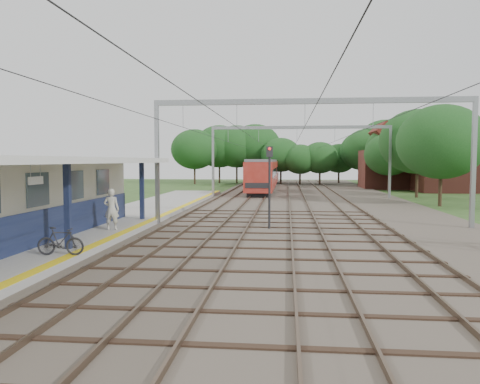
{
  "coord_description": "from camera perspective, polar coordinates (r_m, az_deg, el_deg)",
  "views": [
    {
      "loc": [
        2.24,
        -10.65,
        3.66
      ],
      "look_at": [
        -0.8,
        19.74,
        1.6
      ],
      "focal_mm": 35.0,
      "sensor_mm": 36.0,
      "label": 1
    }
  ],
  "objects": [
    {
      "name": "canopy",
      "position": [
        19.43,
        -25.36,
        3.44
      ],
      "size": [
        6.4,
        20.0,
        3.44
      ],
      "color": "#131B3C",
      "rests_on": "platform"
    },
    {
      "name": "person",
      "position": [
        23.16,
        -15.4,
        -2.03
      ],
      "size": [
        0.78,
        0.58,
        1.98
      ],
      "primitive_type": "imported",
      "rotation": [
        0.0,
        0.0,
        3.29
      ],
      "color": "beige",
      "rests_on": "platform"
    },
    {
      "name": "rail_tracks",
      "position": [
        40.81,
        4.65,
        -1.05
      ],
      "size": [
        11.8,
        88.0,
        0.15
      ],
      "color": "brown",
      "rests_on": "ballast_bed"
    },
    {
      "name": "train",
      "position": [
        61.64,
        3.17,
        2.37
      ],
      "size": [
        2.8,
        34.91,
        3.69
      ],
      "color": "black",
      "rests_on": "ballast_bed"
    },
    {
      "name": "station_building",
      "position": [
        20.92,
        -26.42,
        -0.97
      ],
      "size": [
        3.41,
        18.0,
        3.4
      ],
      "color": "beige",
      "rests_on": "platform"
    },
    {
      "name": "house_far",
      "position": [
        64.14,
        18.13,
        3.29
      ],
      "size": [
        8.0,
        6.12,
        8.66
      ],
      "color": "brown",
      "rests_on": "ground"
    },
    {
      "name": "yellow_stripe",
      "position": [
        25.97,
        -11.12,
        -3.52
      ],
      "size": [
        0.45,
        52.0,
        0.01
      ],
      "primitive_type": "cube",
      "color": "yellow",
      "rests_on": "platform"
    },
    {
      "name": "tree_band",
      "position": [
        67.8,
        7.09,
        4.89
      ],
      "size": [
        31.72,
        30.88,
        8.82
      ],
      "color": "#382619",
      "rests_on": "ground"
    },
    {
      "name": "ballast_bed",
      "position": [
        40.85,
        8.16,
        -1.25
      ],
      "size": [
        18.0,
        90.0,
        0.1
      ],
      "primitive_type": "cube",
      "color": "#473D33",
      "rests_on": "ground"
    },
    {
      "name": "catenary_system",
      "position": [
        36.0,
        7.58,
        6.77
      ],
      "size": [
        17.22,
        88.0,
        7.0
      ],
      "color": "gray",
      "rests_on": "ground"
    },
    {
      "name": "bicycle",
      "position": [
        17.54,
        -21.04,
        -5.63
      ],
      "size": [
        1.68,
        0.58,
        0.99
      ],
      "primitive_type": "imported",
      "rotation": [
        0.0,
        0.0,
        1.64
      ],
      "color": "black",
      "rests_on": "platform"
    },
    {
      "name": "platform",
      "position": [
        26.73,
        -15.75,
        -3.78
      ],
      "size": [
        5.0,
        52.0,
        0.35
      ],
      "primitive_type": "cube",
      "color": "gray",
      "rests_on": "ground"
    },
    {
      "name": "ground",
      "position": [
        11.48,
        -6.06,
        -14.74
      ],
      "size": [
        160.0,
        160.0,
        0.0
      ],
      "primitive_type": "plane",
      "color": "#2D4C1E",
      "rests_on": "ground"
    },
    {
      "name": "house_near",
      "position": [
        59.68,
        24.07,
        2.88
      ],
      "size": [
        7.0,
        6.12,
        7.89
      ],
      "color": "brown",
      "rests_on": "ground"
    },
    {
      "name": "signal_post",
      "position": [
        24.36,
        3.61,
        1.77
      ],
      "size": [
        0.34,
        0.3,
        4.39
      ],
      "rotation": [
        0.0,
        0.0,
        0.33
      ],
      "color": "black",
      "rests_on": "ground"
    }
  ]
}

